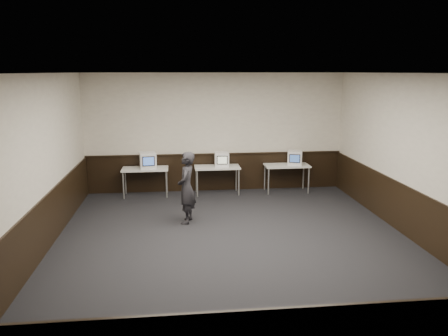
# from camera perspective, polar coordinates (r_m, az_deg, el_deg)

# --- Properties ---
(floor) EXTENTS (8.00, 8.00, 0.00)m
(floor) POSITION_cam_1_polar(r_m,az_deg,el_deg) (8.43, 1.47, -10.02)
(floor) COLOR black
(floor) RESTS_ON ground
(ceiling) EXTENTS (8.00, 8.00, 0.00)m
(ceiling) POSITION_cam_1_polar(r_m,az_deg,el_deg) (7.79, 1.60, 12.29)
(ceiling) COLOR white
(ceiling) RESTS_ON back_wall
(back_wall) EXTENTS (7.00, 0.00, 7.00)m
(back_wall) POSITION_cam_1_polar(r_m,az_deg,el_deg) (11.87, -1.09, 4.63)
(back_wall) COLOR beige
(back_wall) RESTS_ON ground
(front_wall) EXTENTS (7.00, 0.00, 7.00)m
(front_wall) POSITION_cam_1_polar(r_m,az_deg,el_deg) (4.19, 9.09, -10.54)
(front_wall) COLOR beige
(front_wall) RESTS_ON ground
(left_wall) EXTENTS (0.00, 8.00, 8.00)m
(left_wall) POSITION_cam_1_polar(r_m,az_deg,el_deg) (8.25, -23.32, 0.08)
(left_wall) COLOR beige
(left_wall) RESTS_ON ground
(right_wall) EXTENTS (0.00, 8.00, 8.00)m
(right_wall) POSITION_cam_1_polar(r_m,az_deg,el_deg) (9.11, 23.91, 1.12)
(right_wall) COLOR beige
(right_wall) RESTS_ON ground
(wainscot_back) EXTENTS (6.98, 0.04, 1.00)m
(wainscot_back) POSITION_cam_1_polar(r_m,az_deg,el_deg) (12.06, -1.06, -0.57)
(wainscot_back) COLOR black
(wainscot_back) RESTS_ON back_wall
(wainscot_left) EXTENTS (0.04, 7.98, 1.00)m
(wainscot_left) POSITION_cam_1_polar(r_m,az_deg,el_deg) (8.53, -22.55, -7.15)
(wainscot_left) COLOR black
(wainscot_left) RESTS_ON left_wall
(wainscot_right) EXTENTS (0.04, 7.98, 1.00)m
(wainscot_right) POSITION_cam_1_polar(r_m,az_deg,el_deg) (9.36, 23.21, -5.49)
(wainscot_right) COLOR black
(wainscot_right) RESTS_ON right_wall
(wainscot_rail) EXTENTS (6.98, 0.06, 0.04)m
(wainscot_rail) POSITION_cam_1_polar(r_m,az_deg,el_deg) (11.93, -1.07, 1.84)
(wainscot_rail) COLOR black
(wainscot_rail) RESTS_ON wainscot_back
(desk_left) EXTENTS (1.20, 0.60, 0.75)m
(desk_left) POSITION_cam_1_polar(r_m,az_deg,el_deg) (11.63, -10.26, -0.36)
(desk_left) COLOR silver
(desk_left) RESTS_ON ground
(desk_center) EXTENTS (1.20, 0.60, 0.75)m
(desk_center) POSITION_cam_1_polar(r_m,az_deg,el_deg) (11.65, -0.90, -0.14)
(desk_center) COLOR silver
(desk_center) RESTS_ON ground
(desk_right) EXTENTS (1.20, 0.60, 0.75)m
(desk_right) POSITION_cam_1_polar(r_m,az_deg,el_deg) (11.97, 8.20, 0.08)
(desk_right) COLOR silver
(desk_right) RESTS_ON ground
(emac_left) EXTENTS (0.48, 0.50, 0.42)m
(emac_left) POSITION_cam_1_polar(r_m,az_deg,el_deg) (11.55, -9.91, 0.99)
(emac_left) COLOR white
(emac_left) RESTS_ON desk_left
(emac_center) EXTENTS (0.39, 0.42, 0.37)m
(emac_center) POSITION_cam_1_polar(r_m,az_deg,el_deg) (11.62, -0.30, 1.13)
(emac_center) COLOR white
(emac_center) RESTS_ON desk_center
(emac_right) EXTENTS (0.48, 0.50, 0.38)m
(emac_right) POSITION_cam_1_polar(r_m,az_deg,el_deg) (11.96, 9.25, 1.32)
(emac_right) COLOR white
(emac_right) RESTS_ON desk_right
(person) EXTENTS (0.49, 0.64, 1.56)m
(person) POSITION_cam_1_polar(r_m,az_deg,el_deg) (9.43, -4.91, -2.58)
(person) COLOR black
(person) RESTS_ON ground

